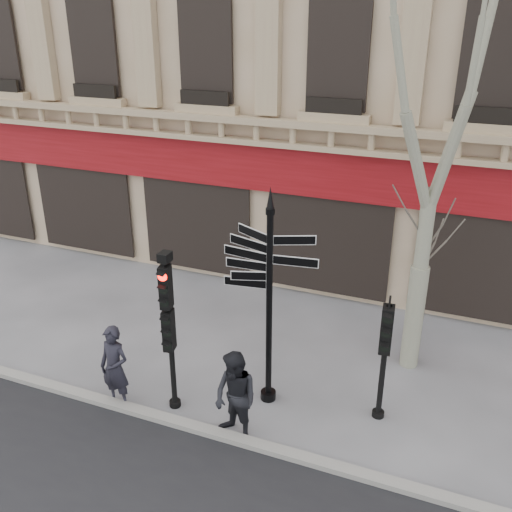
{
  "coord_description": "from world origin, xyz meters",
  "views": [
    {
      "loc": [
        3.55,
        -9.1,
        7.57
      ],
      "look_at": [
        -0.37,
        0.6,
        2.96
      ],
      "focal_mm": 40.0,
      "sensor_mm": 36.0,
      "label": 1
    }
  ],
  "objects_px": {
    "pedestrian_a": "(115,368)",
    "pedestrian_b": "(236,398)",
    "plane_tree": "(447,57)",
    "traffic_signal_main": "(169,313)",
    "fingerpost": "(270,264)",
    "traffic_signal_secondary": "(386,341)"
  },
  "relations": [
    {
      "from": "pedestrian_a",
      "to": "pedestrian_b",
      "type": "relative_size",
      "value": 0.97
    },
    {
      "from": "plane_tree",
      "to": "traffic_signal_main",
      "type": "bearing_deg",
      "value": -141.87
    },
    {
      "from": "fingerpost",
      "to": "plane_tree",
      "type": "bearing_deg",
      "value": 45.14
    },
    {
      "from": "pedestrian_a",
      "to": "plane_tree",
      "type": "bearing_deg",
      "value": 39.27
    },
    {
      "from": "traffic_signal_main",
      "to": "plane_tree",
      "type": "distance_m",
      "value": 7.04
    },
    {
      "from": "fingerpost",
      "to": "traffic_signal_secondary",
      "type": "bearing_deg",
      "value": 9.68
    },
    {
      "from": "traffic_signal_main",
      "to": "fingerpost",
      "type": "bearing_deg",
      "value": 17.06
    },
    {
      "from": "pedestrian_a",
      "to": "pedestrian_b",
      "type": "distance_m",
      "value": 2.66
    },
    {
      "from": "fingerpost",
      "to": "traffic_signal_secondary",
      "type": "height_order",
      "value": "fingerpost"
    },
    {
      "from": "traffic_signal_secondary",
      "to": "traffic_signal_main",
      "type": "bearing_deg",
      "value": -168.69
    },
    {
      "from": "pedestrian_b",
      "to": "traffic_signal_main",
      "type": "bearing_deg",
      "value": -170.93
    },
    {
      "from": "traffic_signal_main",
      "to": "pedestrian_a",
      "type": "relative_size",
      "value": 1.9
    },
    {
      "from": "fingerpost",
      "to": "pedestrian_b",
      "type": "relative_size",
      "value": 2.48
    },
    {
      "from": "traffic_signal_main",
      "to": "traffic_signal_secondary",
      "type": "relative_size",
      "value": 1.37
    },
    {
      "from": "plane_tree",
      "to": "pedestrian_b",
      "type": "distance_m",
      "value": 7.38
    },
    {
      "from": "fingerpost",
      "to": "plane_tree",
      "type": "relative_size",
      "value": 0.48
    },
    {
      "from": "plane_tree",
      "to": "pedestrian_a",
      "type": "distance_m",
      "value": 8.72
    },
    {
      "from": "fingerpost",
      "to": "traffic_signal_main",
      "type": "distance_m",
      "value": 2.15
    },
    {
      "from": "traffic_signal_secondary",
      "to": "plane_tree",
      "type": "height_order",
      "value": "plane_tree"
    },
    {
      "from": "traffic_signal_secondary",
      "to": "plane_tree",
      "type": "relative_size",
      "value": 0.26
    },
    {
      "from": "fingerpost",
      "to": "traffic_signal_secondary",
      "type": "relative_size",
      "value": 1.83
    },
    {
      "from": "traffic_signal_main",
      "to": "pedestrian_b",
      "type": "height_order",
      "value": "traffic_signal_main"
    }
  ]
}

